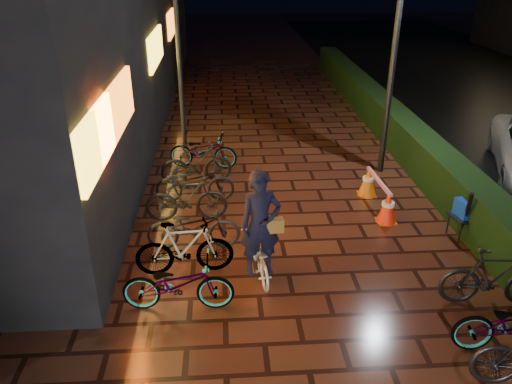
{
  "coord_description": "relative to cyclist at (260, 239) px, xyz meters",
  "views": [
    {
      "loc": [
        -1.6,
        -5.43,
        5.1
      ],
      "look_at": [
        -1.05,
        2.73,
        1.1
      ],
      "focal_mm": 35.0,
      "sensor_mm": 36.0,
      "label": 1
    }
  ],
  "objects": [
    {
      "name": "cyclist",
      "position": [
        0.0,
        0.0,
        0.0
      ],
      "size": [
        0.75,
        1.43,
        1.99
      ],
      "color": "silver",
      "rests_on": "ground"
    },
    {
      "name": "traffic_barrier",
      "position": [
        2.72,
        2.36,
        -0.4
      ],
      "size": [
        0.49,
        1.68,
        0.68
      ],
      "color": "#F9280D",
      "rests_on": "ground"
    },
    {
      "name": "cart_assembly",
      "position": [
        4.09,
        1.04,
        -0.15
      ],
      "size": [
        0.69,
        0.72,
        1.14
      ],
      "color": "black",
      "rests_on": "ground"
    },
    {
      "name": "lamp_post_sf",
      "position": [
        -1.69,
        6.58,
        1.91
      ],
      "size": [
        0.46,
        0.15,
        4.81
      ],
      "color": "black",
      "rests_on": "ground"
    },
    {
      "name": "parked_bikes_storefront",
      "position": [
        -1.24,
        2.03,
        -0.26
      ],
      "size": [
        2.02,
        6.41,
        1.01
      ],
      "color": "black",
      "rests_on": "ground"
    },
    {
      "name": "ground",
      "position": [
        1.06,
        -1.67,
        -0.74
      ],
      "size": [
        80.0,
        80.0,
        0.0
      ],
      "primitive_type": "plane",
      "color": "#381911",
      "rests_on": "ground"
    },
    {
      "name": "hedge",
      "position": [
        4.36,
        6.33,
        -0.24
      ],
      "size": [
        0.7,
        20.0,
        1.0
      ],
      "primitive_type": "cube",
      "color": "black",
      "rests_on": "ground"
    },
    {
      "name": "lamp_post_hedge",
      "position": [
        3.4,
        4.32,
        2.18
      ],
      "size": [
        0.5,
        0.23,
        5.31
      ],
      "color": "black",
      "rests_on": "ground"
    }
  ]
}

